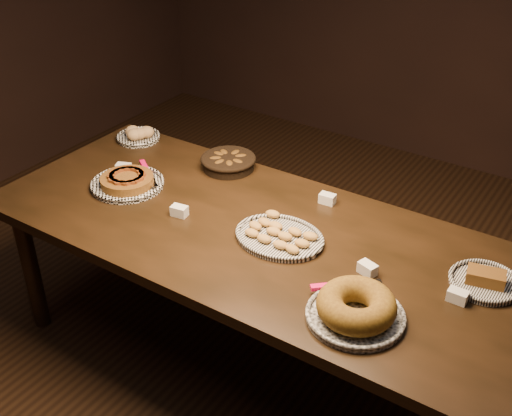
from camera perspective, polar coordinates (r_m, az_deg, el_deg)
The scene contains 9 objects.
ground at distance 3.14m, azimuth 0.28°, elevation -13.53°, with size 5.00×5.00×0.00m, color black.
buffet_table at distance 2.70m, azimuth 0.31°, elevation -3.37°, with size 2.40×1.00×0.75m.
apple_tart_plate at distance 3.03m, azimuth -11.35°, elevation 2.29°, with size 0.34×0.37×0.06m.
madeleine_platter at distance 2.60m, azimuth 2.07°, elevation -2.50°, with size 0.37×0.31×0.04m.
bundt_cake_plate at distance 2.23m, azimuth 8.88°, elevation -8.81°, with size 0.37×0.39×0.11m.
croissant_basket at distance 3.13m, azimuth -2.48°, elevation 4.18°, with size 0.32×0.32×0.07m.
bread_roll_plate at distance 3.47m, azimuth -10.42°, elevation 6.41°, with size 0.23×0.23×0.07m.
loaf_plate at distance 2.51m, azimuth 19.68°, elevation -6.10°, with size 0.26×0.26×0.06m.
tent_cards at distance 2.67m, azimuth 2.07°, elevation -1.37°, with size 1.73×0.50×0.04m.
Camera 1 is at (1.21, -1.85, 2.23)m, focal length 45.00 mm.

